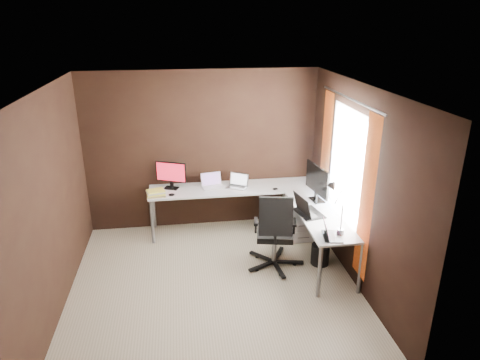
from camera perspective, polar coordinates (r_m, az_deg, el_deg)
The scene contains 15 objects.
room at distance 5.12m, azimuth -0.00°, elevation -1.32°, with size 3.60×3.60×2.50m.
desk at distance 6.32m, azimuth 3.21°, elevation -2.77°, with size 2.65×2.25×0.73m.
drawer_pedestal at distance 6.71m, azimuth 7.89°, elevation -5.04°, with size 0.42×0.50×0.60m, color silver.
monitor_left at distance 6.62m, azimuth -9.18°, elevation 0.84°, with size 0.46×0.23×0.42m.
monitor_right at distance 6.16m, azimuth 10.25°, elevation -0.18°, with size 0.19×0.64×0.53m.
laptop_white at distance 6.67m, azimuth -3.75°, elevation -0.53°, with size 0.35×0.28×0.21m.
laptop_silver at distance 6.65m, azimuth -0.30°, elevation -0.56°, with size 0.38×0.34×0.21m.
laptop_black_big at distance 5.82m, azimuth 8.88°, elevation -3.98°, with size 0.38×0.47×0.28m.
laptop_black_small at distance 5.30m, azimuth 11.91°, elevation -6.98°, with size 0.28×0.35×0.21m.
book_stack at distance 6.45m, azimuth -11.15°, elevation -1.72°, with size 0.31×0.27×0.09m.
mouse_left at distance 6.42m, azimuth -9.10°, elevation -1.94°, with size 0.09×0.06×0.04m, color black.
mouse_corner at distance 6.57m, azimuth 4.72°, elevation -1.19°, with size 0.09×0.06×0.04m, color black.
desk_lamp at distance 5.27m, azimuth 12.65°, elevation -2.83°, with size 0.20×0.24×0.65m.
office_chair at distance 5.87m, azimuth 4.61°, elevation -8.68°, with size 0.62×0.63×1.10m.
wastebasket at distance 6.10m, azimuth 10.63°, elevation -9.71°, with size 0.25×0.25×0.29m, color black.
Camera 1 is at (-0.35, -4.62, 3.22)m, focal length 32.00 mm.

